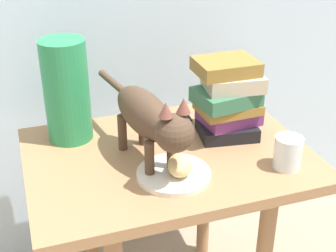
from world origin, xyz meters
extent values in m
cube|color=#9E724C|center=(0.00, 0.00, 0.56)|extent=(0.74, 0.54, 0.03)
cylinder|color=#9E724C|center=(-0.20, 0.20, 0.27)|extent=(0.04, 0.04, 0.55)
cylinder|color=#9E724C|center=(0.20, 0.20, 0.27)|extent=(0.04, 0.04, 0.55)
cylinder|color=silver|center=(-0.02, -0.11, 0.58)|extent=(0.18, 0.18, 0.01)
ellipsoid|color=#E0BC7A|center=(-0.01, -0.13, 0.62)|extent=(0.08, 0.10, 0.05)
cylinder|color=#4C3828|center=(-0.02, -0.09, 0.63)|extent=(0.02, 0.02, 0.10)
cylinder|color=#4C3828|center=(-0.08, -0.10, 0.63)|extent=(0.02, 0.02, 0.10)
cylinder|color=#4C3828|center=(-0.05, 0.07, 0.63)|extent=(0.02, 0.02, 0.10)
cylinder|color=#4C3828|center=(-0.11, 0.06, 0.63)|extent=(0.02, 0.02, 0.10)
ellipsoid|color=#4C3828|center=(-0.07, -0.01, 0.71)|extent=(0.13, 0.27, 0.11)
sphere|color=#4C3828|center=(-0.04, -0.16, 0.73)|extent=(0.09, 0.09, 0.09)
cone|color=brown|center=(-0.02, -0.16, 0.79)|extent=(0.03, 0.03, 0.03)
cone|color=brown|center=(-0.06, -0.16, 0.79)|extent=(0.03, 0.03, 0.03)
cylinder|color=#4C3828|center=(-0.10, 0.19, 0.72)|extent=(0.05, 0.16, 0.02)
cube|color=black|center=(0.19, 0.04, 0.60)|extent=(0.17, 0.15, 0.04)
cube|color=#72337A|center=(0.20, 0.05, 0.64)|extent=(0.16, 0.14, 0.04)
cube|color=olive|center=(0.19, 0.03, 0.67)|extent=(0.17, 0.13, 0.03)
cube|color=#336B4C|center=(0.18, 0.03, 0.70)|extent=(0.18, 0.15, 0.04)
cube|color=#BCB299|center=(0.20, 0.04, 0.74)|extent=(0.16, 0.13, 0.04)
cube|color=olive|center=(0.18, 0.05, 0.78)|extent=(0.16, 0.13, 0.04)
cylinder|color=#288C51|center=(-0.23, 0.17, 0.72)|extent=(0.12, 0.12, 0.28)
cylinder|color=silver|center=(0.26, -0.16, 0.62)|extent=(0.07, 0.07, 0.08)
cylinder|color=silver|center=(0.26, -0.16, 0.60)|extent=(0.06, 0.06, 0.04)
cube|color=black|center=(0.04, 0.15, 0.59)|extent=(0.15, 0.05, 0.02)
camera|label=1|loc=(-0.35, -1.03, 1.22)|focal=50.63mm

